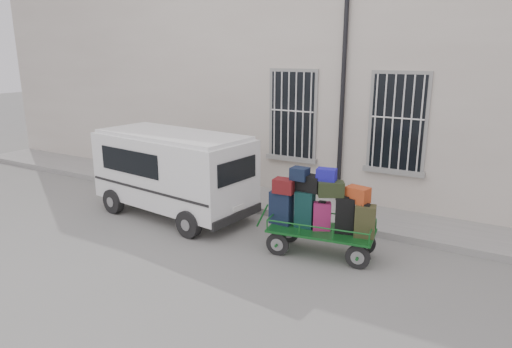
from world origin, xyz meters
The scene contains 5 objects.
ground centered at (0.00, 0.00, 0.00)m, with size 80.00×80.00×0.00m, color slate.
building centered at (0.00, 5.50, 3.00)m, with size 24.00×5.15×6.00m.
sidewalk centered at (0.00, 2.20, 0.07)m, with size 24.00×1.70×0.15m, color gray.
luggage_cart centered at (1.68, -0.04, 0.89)m, with size 2.40×1.18×1.73m.
van centered at (-2.23, 0.29, 1.15)m, with size 4.17×2.17×2.02m.
Camera 1 is at (4.79, -7.77, 3.80)m, focal length 32.00 mm.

